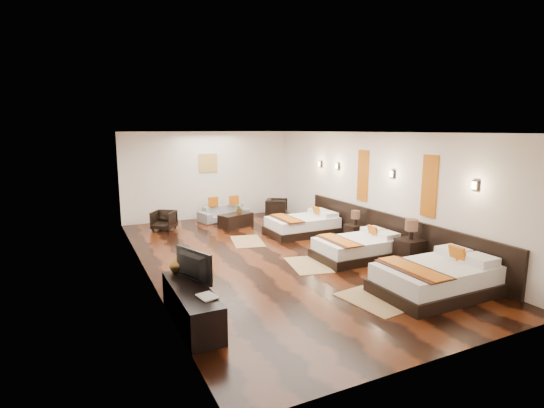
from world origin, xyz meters
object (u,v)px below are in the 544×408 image
nightstand_a (410,249)px  table_plant (239,208)px  coffee_table (236,220)px  bed_far (303,225)px  armchair_left (164,220)px  nightstand_b (355,231)px  figurine (178,262)px  armchair_right (277,208)px  tv (189,266)px  sofa (224,213)px  bed_near (437,278)px  book (200,299)px  tv_console (192,305)px  bed_mid (358,248)px

nightstand_a → table_plant: nightstand_a is taller
nightstand_a → coffee_table: nightstand_a is taller
bed_far → armchair_left: size_ratio=3.15×
coffee_table → armchair_left: bearing=163.9°
nightstand_b → figurine: size_ratio=2.49×
nightstand_b → armchair_right: (-0.44, 3.61, 0.02)m
tv → sofa: (2.76, 6.32, -0.56)m
nightstand_b → figurine: (-4.95, -1.82, 0.42)m
bed_near → coffee_table: bearing=102.5°
nightstand_a → coffee_table: bearing=113.7°
bed_near → bed_far: bearing=90.0°
book → armchair_left: book is taller
book → armchair_left: bearing=83.0°
book → sofa: (2.81, 7.05, -0.33)m
armchair_left → bed_far: bearing=3.5°
nightstand_a → tv: 4.93m
armchair_left → tv_console: bearing=-61.3°
sofa → table_plant: size_ratio=5.54×
bed_far → sofa: size_ratio=1.19×
coffee_table → table_plant: 0.37m
tv → bed_near: bearing=-125.4°
bed_near → table_plant: bearing=101.3°
bed_mid → nightstand_b: 1.34m
armchair_right → book: bearing=178.6°
nightstand_a → figurine: nightstand_a is taller
nightstand_a → sofa: (-2.14, 5.92, -0.11)m
figurine → table_plant: 5.61m
tv_console → book: bearing=-90.0°
tv_console → table_plant: table_plant is taller
nightstand_a → armchair_right: 5.55m
bed_near → table_plant: 6.44m
bed_mid → table_plant: 4.26m
figurine → sofa: bearing=64.2°
bed_near → coffee_table: bed_near is taller
bed_mid → tv: size_ratio=2.18×
tv → figurine: (-0.05, 0.51, -0.08)m
bed_mid → armchair_left: (-3.38, 4.62, 0.04)m
sofa → bed_mid: bearing=-88.7°
figurine → bed_far: bearing=37.0°
bed_far → figurine: size_ratio=5.77×
bed_mid → tv_console: size_ratio=1.03×
book → figurine: 1.25m
nightstand_b → sofa: (-2.14, 3.99, -0.06)m
figurine → coffee_table: figurine is taller
nightstand_a → table_plant: 5.29m
bed_near → tv: bearing=166.1°
armchair_left → bed_near: bearing=-27.5°
nightstand_a → tv: bearing=-175.3°
bed_mid → tv: (-4.14, -1.23, 0.55)m
bed_far → coffee_table: 2.12m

